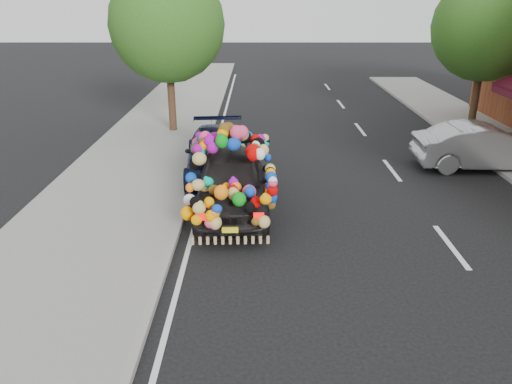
% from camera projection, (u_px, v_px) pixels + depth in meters
% --- Properties ---
extents(ground, '(100.00, 100.00, 0.00)m').
position_uv_depth(ground, '(283.00, 246.00, 10.65)').
color(ground, black).
rests_on(ground, ground).
extents(sidewalk, '(4.00, 60.00, 0.12)m').
position_uv_depth(sidewalk, '(81.00, 244.00, 10.64)').
color(sidewalk, gray).
rests_on(sidewalk, ground).
extents(kerb, '(0.15, 60.00, 0.13)m').
position_uv_depth(kerb, '(173.00, 244.00, 10.63)').
color(kerb, gray).
rests_on(kerb, ground).
extents(lane_markings, '(6.00, 50.00, 0.01)m').
position_uv_depth(lane_markings, '(451.00, 246.00, 10.65)').
color(lane_markings, silver).
rests_on(lane_markings, ground).
extents(tree_near_sidewalk, '(4.20, 4.20, 6.13)m').
position_uv_depth(tree_near_sidewalk, '(167.00, 24.00, 18.02)').
color(tree_near_sidewalk, '#332114').
rests_on(tree_near_sidewalk, ground).
extents(tree_far_b, '(4.00, 4.00, 5.90)m').
position_uv_depth(tree_far_b, '(487.00, 27.00, 18.52)').
color(tree_far_b, '#332114').
rests_on(tree_far_b, ground).
extents(plush_art_car, '(2.24, 4.59, 2.12)m').
position_uv_depth(plush_art_car, '(231.00, 168.00, 12.12)').
color(plush_art_car, black).
rests_on(plush_art_car, ground).
extents(navy_sedan, '(2.21, 4.73, 1.33)m').
position_uv_depth(navy_sedan, '(218.00, 154.00, 14.60)').
color(navy_sedan, black).
rests_on(navy_sedan, ground).
extents(silver_hatchback, '(4.21, 1.57, 1.38)m').
position_uv_depth(silver_hatchback, '(484.00, 147.00, 15.22)').
color(silver_hatchback, '#A2A3A9').
rests_on(silver_hatchback, ground).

